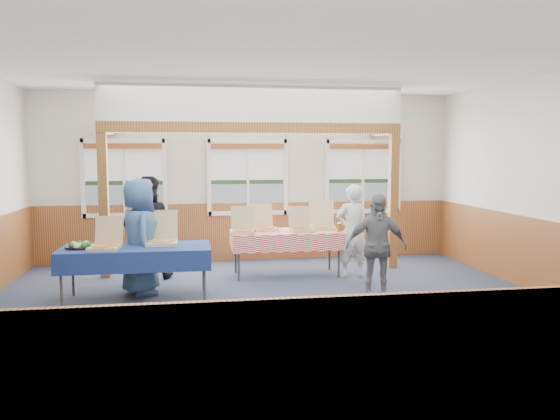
# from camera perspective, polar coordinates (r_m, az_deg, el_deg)

# --- Properties ---
(floor) EXTENTS (8.00, 8.00, 0.00)m
(floor) POSITION_cam_1_polar(r_m,az_deg,el_deg) (7.37, -0.64, -10.30)
(floor) COLOR #2A3345
(floor) RESTS_ON ground
(ceiling) EXTENTS (8.00, 8.00, 0.00)m
(ceiling) POSITION_cam_1_polar(r_m,az_deg,el_deg) (7.16, -0.68, 15.10)
(ceiling) COLOR white
(ceiling) RESTS_ON wall_back
(wall_back) EXTENTS (8.00, 0.00, 8.00)m
(wall_back) POSITION_cam_1_polar(r_m,az_deg,el_deg) (10.56, -3.42, 3.45)
(wall_back) COLOR silver
(wall_back) RESTS_ON floor
(wall_front) EXTENTS (8.00, 0.00, 8.00)m
(wall_front) POSITION_cam_1_polar(r_m,az_deg,el_deg) (3.67, 7.28, -1.37)
(wall_front) COLOR silver
(wall_front) RESTS_ON floor
(wall_right) EXTENTS (0.00, 8.00, 8.00)m
(wall_right) POSITION_cam_1_polar(r_m,az_deg,el_deg) (8.63, 26.67, 2.25)
(wall_right) COLOR silver
(wall_right) RESTS_ON floor
(wainscot_back) EXTENTS (7.98, 0.05, 1.10)m
(wainscot_back) POSITION_cam_1_polar(r_m,az_deg,el_deg) (10.63, -3.37, -2.22)
(wainscot_back) COLOR brown
(wainscot_back) RESTS_ON floor
(wainscot_front) EXTENTS (7.98, 0.05, 1.10)m
(wainscot_front) POSITION_cam_1_polar(r_m,az_deg,el_deg) (3.97, 6.96, -16.53)
(wainscot_front) COLOR brown
(wainscot_front) RESTS_ON floor
(wainscot_right) EXTENTS (0.05, 6.98, 1.10)m
(wainscot_right) POSITION_cam_1_polar(r_m,az_deg,el_deg) (8.73, 26.21, -4.64)
(wainscot_right) COLOR brown
(wainscot_right) RESTS_ON floor
(window_left) EXTENTS (1.56, 0.10, 1.46)m
(window_left) POSITION_cam_1_polar(r_m,az_deg,el_deg) (10.54, -15.97, 3.65)
(window_left) COLOR white
(window_left) RESTS_ON wall_back
(window_mid) EXTENTS (1.56, 0.10, 1.46)m
(window_mid) POSITION_cam_1_polar(r_m,az_deg,el_deg) (10.51, -3.40, 3.87)
(window_mid) COLOR white
(window_mid) RESTS_ON wall_back
(window_right) EXTENTS (1.56, 0.10, 1.46)m
(window_right) POSITION_cam_1_polar(r_m,az_deg,el_deg) (10.98, 8.67, 3.90)
(window_right) COLOR white
(window_right) RESTS_ON wall_back
(post_left) EXTENTS (0.15, 0.15, 2.40)m
(post_left) POSITION_cam_1_polar(r_m,az_deg,el_deg) (9.45, -17.93, 0.44)
(post_left) COLOR brown
(post_left) RESTS_ON floor
(post_right) EXTENTS (0.15, 0.15, 2.40)m
(post_right) POSITION_cam_1_polar(r_m,az_deg,el_deg) (9.98, 11.73, 0.89)
(post_right) COLOR brown
(post_right) RESTS_ON floor
(cross_beam) EXTENTS (5.15, 0.18, 0.18)m
(cross_beam) POSITION_cam_1_polar(r_m,az_deg,el_deg) (9.36, -2.73, 8.58)
(cross_beam) COLOR brown
(cross_beam) RESTS_ON post_left
(table_left) EXTENTS (2.23, 1.51, 0.76)m
(table_left) POSITION_cam_1_polar(r_m,az_deg,el_deg) (7.94, -14.80, -4.08)
(table_left) COLOR #363636
(table_left) RESTS_ON floor
(table_right) EXTENTS (1.92, 1.01, 0.76)m
(table_right) POSITION_cam_1_polar(r_m,az_deg,el_deg) (9.19, 0.66, -2.55)
(table_right) COLOR #363636
(table_right) RESTS_ON floor
(pizza_box_a) EXTENTS (0.45, 0.53, 0.43)m
(pizza_box_a) POSITION_cam_1_polar(r_m,az_deg,el_deg) (7.86, -17.77, -3.40)
(pizza_box_a) COLOR tan
(pizza_box_a) RESTS_ON table_left
(pizza_box_b) EXTENTS (0.44, 0.53, 0.47)m
(pizza_box_b) POSITION_cam_1_polar(r_m,az_deg,el_deg) (8.05, -12.22, -3.01)
(pizza_box_b) COLOR tan
(pizza_box_b) RESTS_ON table_left
(pizza_box_c) EXTENTS (0.43, 0.51, 0.42)m
(pizza_box_c) POSITION_cam_1_polar(r_m,az_deg,el_deg) (8.99, -3.93, -1.98)
(pizza_box_c) COLOR tan
(pizza_box_c) RESTS_ON table_right
(pizza_box_d) EXTENTS (0.45, 0.53, 0.44)m
(pizza_box_d) POSITION_cam_1_polar(r_m,az_deg,el_deg) (9.31, -1.70, -1.68)
(pizza_box_d) COLOR tan
(pizza_box_d) RESTS_ON table_right
(pizza_box_e) EXTENTS (0.39, 0.47, 0.40)m
(pizza_box_e) POSITION_cam_1_polar(r_m,az_deg,el_deg) (9.14, 2.28, -1.84)
(pizza_box_e) COLOR tan
(pizza_box_e) RESTS_ON table_right
(pizza_box_f) EXTENTS (0.51, 0.59, 0.47)m
(pizza_box_f) POSITION_cam_1_polar(r_m,az_deg,el_deg) (9.45, 4.44, -1.57)
(pizza_box_f) COLOR tan
(pizza_box_f) RESTS_ON table_right
(veggie_tray) EXTENTS (0.40, 0.40, 0.09)m
(veggie_tray) POSITION_cam_1_polar(r_m,az_deg,el_deg) (8.03, -20.16, -3.53)
(veggie_tray) COLOR black
(veggie_tray) RESTS_ON table_left
(drink_glass) EXTENTS (0.07, 0.07, 0.15)m
(drink_glass) POSITION_cam_1_polar(r_m,az_deg,el_deg) (9.11, 6.20, -1.82)
(drink_glass) COLOR #956518
(drink_glass) RESTS_ON table_right
(woman_white) EXTENTS (0.59, 0.42, 1.55)m
(woman_white) POSITION_cam_1_polar(r_m,az_deg,el_deg) (9.13, 7.54, -2.19)
(woman_white) COLOR white
(woman_white) RESTS_ON floor
(woman_black) EXTENTS (0.83, 0.65, 1.69)m
(woman_black) POSITION_cam_1_polar(r_m,az_deg,el_deg) (9.23, -13.71, -1.78)
(woman_black) COLOR black
(woman_black) RESTS_ON floor
(man_blue) EXTENTS (0.72, 0.93, 1.70)m
(man_blue) POSITION_cam_1_polar(r_m,az_deg,el_deg) (8.23, -14.44, -2.70)
(man_blue) COLOR #345684
(man_blue) RESTS_ON floor
(person_grey) EXTENTS (0.91, 0.46, 1.50)m
(person_grey) POSITION_cam_1_polar(r_m,az_deg,el_deg) (7.84, 10.03, -3.77)
(person_grey) COLOR slate
(person_grey) RESTS_ON floor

